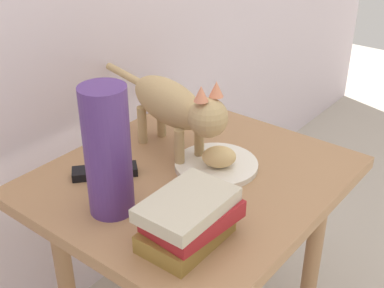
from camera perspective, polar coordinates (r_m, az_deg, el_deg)
side_table at (r=1.25m, az=0.00°, el=-6.80°), size 0.69×0.62×0.58m
plate at (r=1.22m, az=2.73°, el=-2.35°), size 0.20×0.20×0.01m
bread_roll at (r=1.19m, az=3.04°, el=-1.43°), size 0.10×0.10×0.05m
cat at (r=1.22m, az=-1.88°, el=4.26°), size 0.16×0.47×0.23m
book_stack at (r=0.97m, az=-0.37°, el=-8.38°), size 0.20×0.13×0.10m
green_vase at (r=1.02m, az=-9.40°, el=-0.87°), size 0.09×0.09×0.28m
tv_remote at (r=1.21m, az=-9.70°, el=-3.04°), size 0.14×0.13×0.02m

